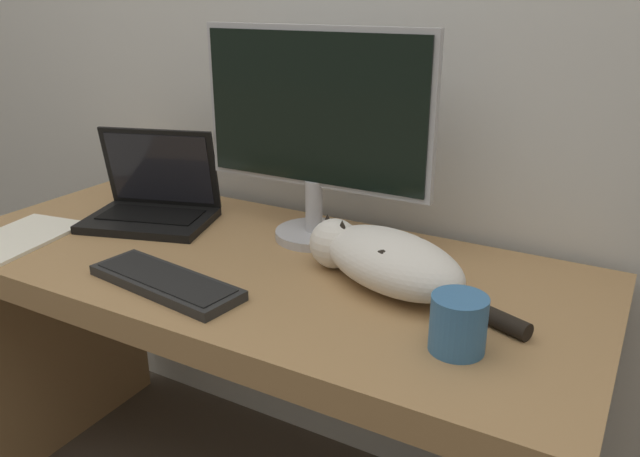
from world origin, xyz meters
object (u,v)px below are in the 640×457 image
(laptop, at_px, (153,203))
(coffee_mug, at_px, (458,324))
(external_keyboard, at_px, (166,282))
(cat, at_px, (386,258))
(monitor, at_px, (314,126))

(laptop, xyz_separation_m, coffee_mug, (0.86, -0.22, 0.00))
(external_keyboard, height_order, cat, cat)
(monitor, relative_size, laptop, 1.59)
(laptop, distance_m, cat, 0.66)
(external_keyboard, xyz_separation_m, coffee_mug, (0.57, 0.06, 0.04))
(laptop, distance_m, coffee_mug, 0.88)
(external_keyboard, bearing_deg, coffee_mug, 13.22)
(monitor, distance_m, laptop, 0.48)
(laptop, relative_size, cat, 0.73)
(external_keyboard, xyz_separation_m, cat, (0.37, 0.22, 0.05))
(laptop, height_order, coffee_mug, laptop)
(cat, relative_size, coffee_mug, 5.07)
(laptop, xyz_separation_m, cat, (0.66, -0.06, 0.01))
(monitor, height_order, coffee_mug, monitor)
(coffee_mug, bearing_deg, cat, 140.62)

